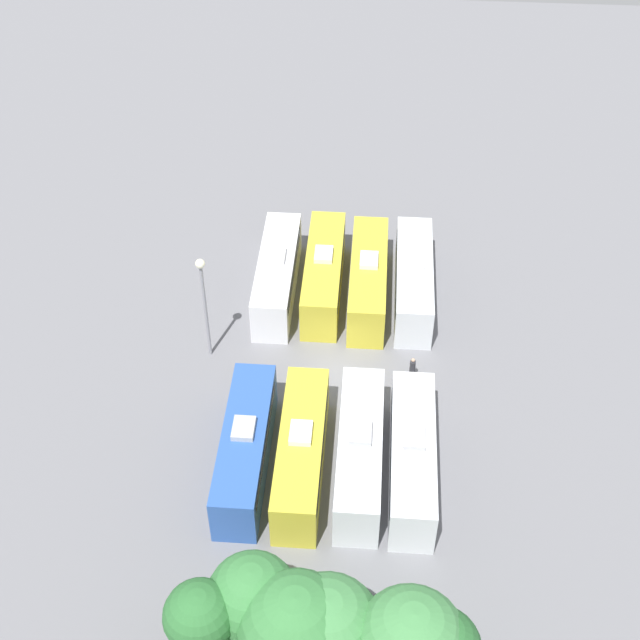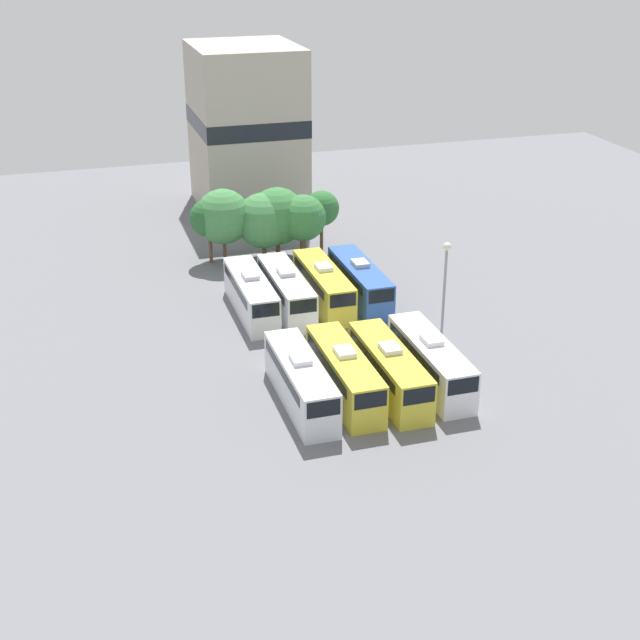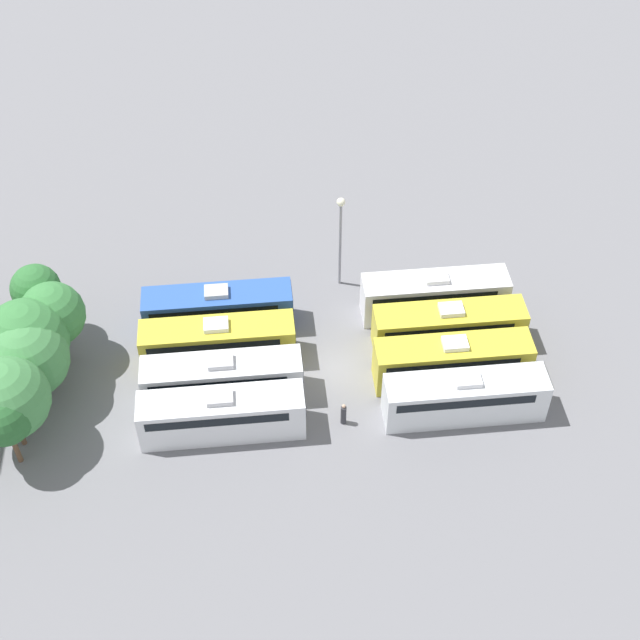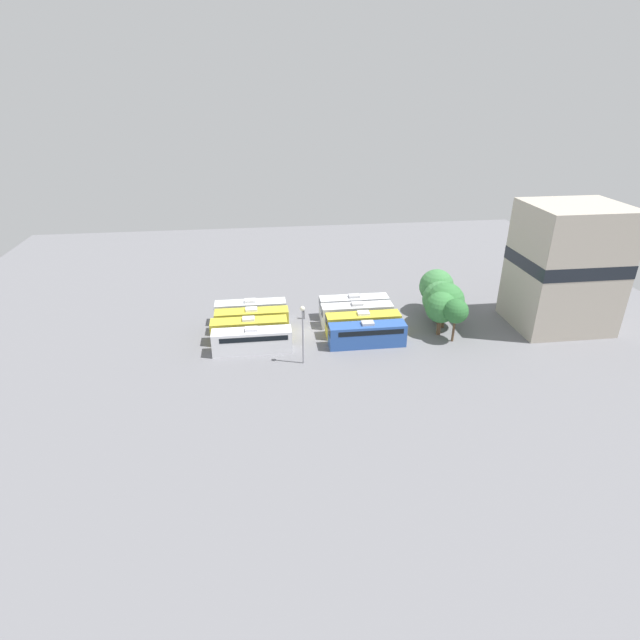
% 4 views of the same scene
% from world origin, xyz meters
% --- Properties ---
extents(ground_plane, '(114.48, 114.48, 0.00)m').
position_xyz_m(ground_plane, '(0.00, 0.00, 0.00)').
color(ground_plane, slate).
extents(bus_0, '(2.44, 10.19, 3.46)m').
position_xyz_m(bus_0, '(-4.66, -7.45, 1.71)').
color(bus_0, silver).
rests_on(bus_0, ground_plane).
extents(bus_1, '(2.44, 10.19, 3.46)m').
position_xyz_m(bus_1, '(-1.60, -7.29, 1.71)').
color(bus_1, gold).
rests_on(bus_1, ground_plane).
extents(bus_2, '(2.44, 10.19, 3.46)m').
position_xyz_m(bus_2, '(1.45, -7.67, 1.71)').
color(bus_2, gold).
rests_on(bus_2, ground_plane).
extents(bus_3, '(2.44, 10.19, 3.46)m').
position_xyz_m(bus_3, '(4.60, -7.31, 1.71)').
color(bus_3, white).
rests_on(bus_3, ground_plane).
extents(bus_4, '(2.44, 10.19, 3.46)m').
position_xyz_m(bus_4, '(-4.53, 7.71, 1.71)').
color(bus_4, silver).
rests_on(bus_4, ground_plane).
extents(bus_5, '(2.44, 10.19, 3.46)m').
position_xyz_m(bus_5, '(-1.63, 7.60, 1.71)').
color(bus_5, silver).
rests_on(bus_5, ground_plane).
extents(bus_6, '(2.44, 10.19, 3.46)m').
position_xyz_m(bus_6, '(1.60, 7.82, 1.71)').
color(bus_6, gold).
rests_on(bus_6, ground_plane).
extents(bus_7, '(2.44, 10.19, 3.46)m').
position_xyz_m(bus_7, '(4.73, 7.74, 1.71)').
color(bus_7, '#2D56A8').
rests_on(bus_7, ground_plane).
extents(worker_person, '(0.36, 0.36, 1.74)m').
position_xyz_m(worker_person, '(-4.61, 0.15, 0.81)').
color(worker_person, '#333338').
rests_on(worker_person, ground_plane).
extents(light_pole, '(0.60, 0.60, 7.74)m').
position_xyz_m(light_pole, '(8.27, -1.10, 5.25)').
color(light_pole, gray).
rests_on(light_pole, ground_plane).
extents(tree_2, '(5.13, 5.13, 6.36)m').
position_xyz_m(tree_2, '(-0.61, 19.40, 3.79)').
color(tree_2, brown).
rests_on(tree_2, ground_plane).
extents(tree_3, '(5.31, 5.31, 6.70)m').
position_xyz_m(tree_3, '(0.76, 19.58, 4.03)').
color(tree_3, brown).
rests_on(tree_3, ground_plane).
extents(tree_4, '(4.28, 4.28, 6.23)m').
position_xyz_m(tree_4, '(2.83, 18.22, 4.06)').
color(tree_4, brown).
rests_on(tree_4, ground_plane).
extents(tree_5, '(3.31, 3.31, 6.10)m').
position_xyz_m(tree_5, '(4.99, 19.44, 4.42)').
color(tree_5, brown).
rests_on(tree_5, ground_plane).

